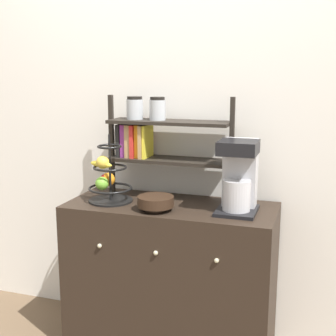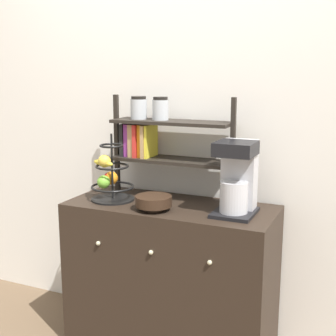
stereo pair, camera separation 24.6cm
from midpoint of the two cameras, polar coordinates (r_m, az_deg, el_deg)
name	(u,v)px [view 1 (the left image)]	position (r m, az deg, el deg)	size (l,w,h in m)	color
wall_back	(186,112)	(2.68, -0.43, 6.86)	(7.00, 0.05, 2.60)	silver
sideboard	(171,276)	(2.65, -2.40, -13.13)	(1.12, 0.49, 0.83)	black
coffee_maker	(239,176)	(2.36, 5.68, -1.00)	(0.20, 0.24, 0.37)	black
fruit_stand	(108,179)	(2.58, -10.10, -1.38)	(0.24, 0.24, 0.37)	black
wooden_bowl	(156,202)	(2.40, -4.47, -4.20)	(0.19, 0.19, 0.07)	black
shelf_hutch	(153,136)	(2.61, -4.58, 3.94)	(0.72, 0.20, 0.57)	black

